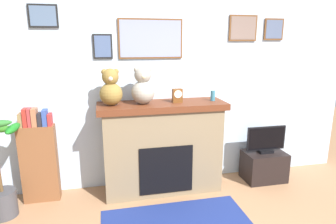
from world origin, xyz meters
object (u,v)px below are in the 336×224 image
bookshelf (39,159)px  teddy_bear_grey (143,87)px  candle_jar (213,96)px  teddy_bear_brown (111,89)px  potted_plant (0,178)px  television (266,140)px  fireplace (162,147)px  tv_stand (264,166)px  mantel_clock (177,96)px

bookshelf → teddy_bear_grey: size_ratio=2.55×
candle_jar → teddy_bear_brown: 1.31m
potted_plant → teddy_bear_brown: 1.59m
potted_plant → candle_jar: (2.58, 0.22, 0.79)m
television → bookshelf: bearing=178.1°
television → teddy_bear_grey: teddy_bear_grey is taller
candle_jar → potted_plant: bearing=-175.1°
bookshelf → potted_plant: 0.47m
candle_jar → teddy_bear_grey: teddy_bear_grey is taller
television → fireplace: bearing=178.2°
bookshelf → tv_stand: bearing=-1.9°
candle_jar → teddy_bear_brown: teddy_bear_brown is taller
fireplace → teddy_bear_brown: teddy_bear_brown is taller
bookshelf → teddy_bear_brown: teddy_bear_brown is taller
tv_stand → candle_jar: size_ratio=4.31×
mantel_clock → teddy_bear_grey: teddy_bear_grey is taller
bookshelf → teddy_bear_grey: 1.56m
fireplace → television: 1.49m
television → candle_jar: bearing=177.9°
potted_plant → television: 3.40m
tv_stand → teddy_bear_grey: teddy_bear_grey is taller
tv_stand → television: size_ratio=1.00×
fireplace → teddy_bear_grey: teddy_bear_grey is taller
teddy_bear_grey → fireplace: bearing=4.3°
television → mantel_clock: bearing=178.7°
potted_plant → candle_jar: bearing=4.9°
mantel_clock → teddy_bear_brown: bearing=179.9°
teddy_bear_grey → mantel_clock: bearing=-0.1°
tv_stand → television: television is taller
teddy_bear_grey → television: bearing=-1.0°
tv_stand → potted_plant: bearing=-176.8°
mantel_clock → teddy_bear_grey: 0.45m
fireplace → tv_stand: size_ratio=2.82×
tv_stand → teddy_bear_grey: bearing=179.1°
bookshelf → potted_plant: bookshelf is taller
bookshelf → potted_plant: size_ratio=1.01×
television → mantel_clock: mantel_clock is taller
potted_plant → television: bearing=3.2°
fireplace → bookshelf: bearing=178.0°
potted_plant → mantel_clock: (2.10, 0.22, 0.81)m
fireplace → teddy_bear_grey: size_ratio=3.48×
fireplace → potted_plant: size_ratio=1.37×
mantel_clock → fireplace: bearing=174.4°
bookshelf → teddy_bear_brown: 1.25m
potted_plant → mantel_clock: mantel_clock is taller
teddy_bear_grey → bookshelf: bearing=176.8°
teddy_bear_brown → teddy_bear_grey: (0.39, -0.00, 0.01)m
television → mantel_clock: (-1.29, 0.03, 0.69)m
television → candle_jar: 1.05m
bookshelf → television: 3.03m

